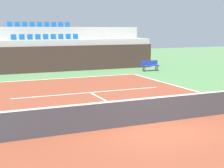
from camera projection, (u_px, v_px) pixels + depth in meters
The scene contains 12 objects.
ground_plane at pixel (149, 124), 11.90m from camera, with size 80.00×80.00×0.00m, color #477042.
court_surface at pixel (149, 124), 11.90m from camera, with size 11.00×24.00×0.01m, color brown.
baseline_far at pixel (63, 78), 22.72m from camera, with size 11.00×0.10×0.00m, color white.
service_line_far at pixel (90, 92), 17.69m from camera, with size 8.26×0.10×0.00m, color white.
centre_service_line at pixel (114, 105), 14.80m from camera, with size 0.10×6.40×0.00m, color white.
back_wall at pixel (51, 59), 25.97m from camera, with size 18.05×0.30×2.05m, color #33231E.
stands_tier_lower at pixel (47, 55), 27.16m from camera, with size 18.05×2.40×2.53m, color #9E9E99.
stands_tier_upper at pixel (41, 47), 29.25m from camera, with size 18.05×2.40×3.56m, color #9E9E99.
seating_row_lower at pixel (46, 38), 27.01m from camera, with size 5.56×0.44×0.44m.
seating_row_upper at pixel (40, 25), 29.01m from camera, with size 5.56×0.44×0.44m.
tennis_net at pixel (149, 110), 11.81m from camera, with size 11.08×0.08×1.07m.
player_bench at pixel (150, 65), 26.65m from camera, with size 1.50×0.40×0.85m.
Camera 1 is at (-5.79, -10.02, 3.41)m, focal length 52.67 mm.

